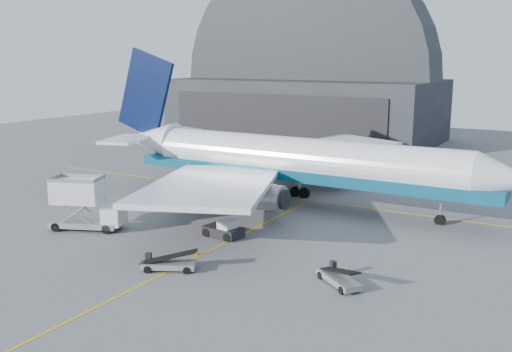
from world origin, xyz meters
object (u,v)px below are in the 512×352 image
Objects in this scene: airliner at (287,160)px; belt_loader_b at (338,278)px; pushback_tug at (224,230)px; belt_loader_a at (168,264)px; catering_truck at (84,205)px.

belt_loader_b is at bearing -53.66° from airliner.
belt_loader_a is at bearing -77.32° from pushback_tug.
belt_loader_a is (1.72, -23.29, -4.38)m from airliner.
pushback_tug is at bearing 69.09° from belt_loader_a.
catering_truck reaches higher than pushback_tug.
catering_truck is 14.57m from belt_loader_a.
belt_loader_b is at bearing -8.95° from belt_loader_a.
belt_loader_a reaches higher than pushback_tug.
airliner is at bearing 67.45° from belt_loader_a.
belt_loader_b is at bearing -14.54° from pushback_tug.
belt_loader_a is 1.05× the size of belt_loader_b.
catering_truck is (-12.01, -18.80, -2.47)m from airliner.
belt_loader_b reaches higher than pushback_tug.
pushback_tug is 9.31m from belt_loader_a.
belt_loader_a is (13.73, -4.49, -1.91)m from catering_truck.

